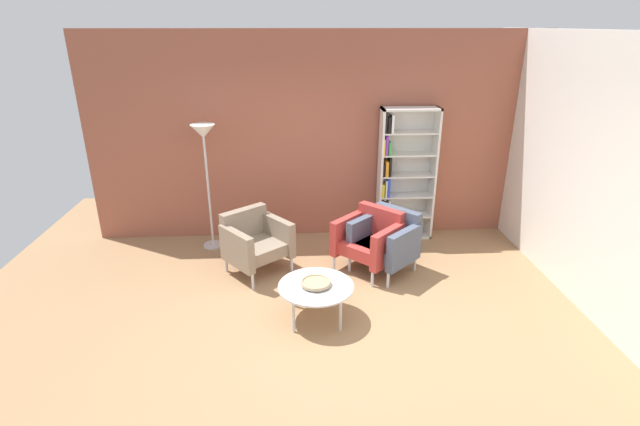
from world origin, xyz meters
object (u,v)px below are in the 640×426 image
decorative_bowl (316,282)px  armchair_spare_guest (370,239)px  coffee_table_low (316,288)px  bookshelf_tall (401,176)px  armchair_corner_red (255,241)px  floor_lamp_torchiere (204,146)px  armchair_by_bookshelf (387,240)px

decorative_bowl → armchair_spare_guest: armchair_spare_guest is taller
coffee_table_low → armchair_spare_guest: size_ratio=0.84×
coffee_table_low → armchair_spare_guest: (0.75, 1.08, 0.04)m
bookshelf_tall → armchair_corner_red: bookshelf_tall is taller
floor_lamp_torchiere → armchair_corner_red: bearing=-49.1°
bookshelf_tall → armchair_spare_guest: bookshelf_tall is taller
coffee_table_low → decorative_bowl: 0.06m
decorative_bowl → floor_lamp_torchiere: 2.53m
decorative_bowl → armchair_by_bookshelf: (0.95, 1.05, -0.02)m
decorative_bowl → bookshelf_tall: bearing=57.4°
coffee_table_low → armchair_corner_red: (-0.71, 1.11, 0.04)m
armchair_corner_red → armchair_spare_guest: bearing=-40.3°
coffee_table_low → armchair_by_bookshelf: armchair_by_bookshelf is taller
coffee_table_low → armchair_spare_guest: 1.31m
armchair_corner_red → armchair_by_bookshelf: same height
decorative_bowl → armchair_corner_red: 1.32m
coffee_table_low → armchair_corner_red: 1.32m
bookshelf_tall → armchair_spare_guest: (-0.58, -1.00, -0.51)m
armchair_corner_red → armchair_by_bookshelf: 1.66m
bookshelf_tall → armchair_corner_red: size_ratio=2.00×
armchair_by_bookshelf → floor_lamp_torchiere: size_ratio=0.55×
armchair_by_bookshelf → armchair_spare_guest: bearing=-143.1°
armchair_corner_red → coffee_table_low: bearing=-96.4°
armchair_spare_guest → coffee_table_low: bearing=-80.1°
armchair_corner_red → armchair_spare_guest: same height
bookshelf_tall → coffee_table_low: 2.53m
armchair_corner_red → armchair_by_bookshelf: bearing=-41.4°
bookshelf_tall → armchair_by_bookshelf: bookshelf_tall is taller
floor_lamp_torchiere → coffee_table_low: bearing=-53.7°
decorative_bowl → armchair_by_bookshelf: size_ratio=0.34×
bookshelf_tall → floor_lamp_torchiere: (-2.70, -0.21, 0.52)m
coffee_table_low → armchair_spare_guest: armchair_spare_guest is taller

